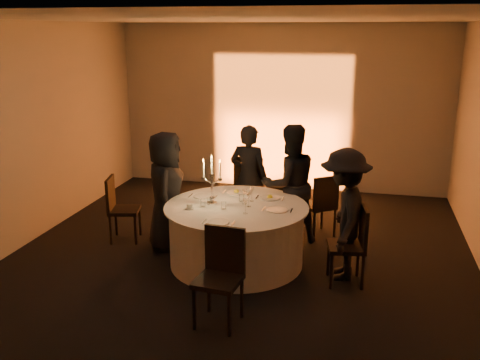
% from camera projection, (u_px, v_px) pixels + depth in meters
% --- Properties ---
extents(floor, '(7.00, 7.00, 0.00)m').
position_uv_depth(floor, '(236.00, 263.00, 6.85)').
color(floor, black).
rests_on(floor, ground).
extents(ceiling, '(7.00, 7.00, 0.00)m').
position_uv_depth(ceiling, '(236.00, 19.00, 6.03)').
color(ceiling, silver).
rests_on(ceiling, wall_back).
extents(wall_back, '(7.00, 0.00, 7.00)m').
position_uv_depth(wall_back, '(281.00, 108.00, 9.72)').
color(wall_back, '#B3AEA6').
rests_on(wall_back, floor).
extents(wall_front, '(7.00, 0.00, 7.00)m').
position_uv_depth(wall_front, '(97.00, 273.00, 3.16)').
color(wall_front, '#B3AEA6').
rests_on(wall_front, floor).
extents(wall_left, '(0.00, 7.00, 7.00)m').
position_uv_depth(wall_left, '(17.00, 137.00, 7.10)').
color(wall_left, '#B3AEA6').
rests_on(wall_left, floor).
extents(uplighter_fixture, '(0.25, 0.12, 0.10)m').
position_uv_depth(uplighter_fixture, '(277.00, 189.00, 9.83)').
color(uplighter_fixture, black).
rests_on(uplighter_fixture, floor).
extents(banquet_table, '(1.80, 1.80, 0.77)m').
position_uv_depth(banquet_table, '(236.00, 235.00, 6.75)').
color(banquet_table, black).
rests_on(banquet_table, floor).
extents(chair_left, '(0.48, 0.48, 0.92)m').
position_uv_depth(chair_left, '(119.00, 205.00, 7.46)').
color(chair_left, black).
rests_on(chair_left, floor).
extents(chair_back_left, '(0.49, 0.49, 1.04)m').
position_uv_depth(chair_back_left, '(250.00, 184.00, 8.21)').
color(chair_back_left, black).
rests_on(chair_back_left, floor).
extents(chair_back_right, '(0.56, 0.56, 0.92)m').
position_uv_depth(chair_back_right, '(322.00, 202.00, 7.60)').
color(chair_back_right, black).
rests_on(chair_back_right, floor).
extents(chair_right, '(0.48, 0.48, 0.94)m').
position_uv_depth(chair_right, '(353.00, 241.00, 6.18)').
color(chair_right, black).
rests_on(chair_right, floor).
extents(chair_front, '(0.48, 0.48, 0.98)m').
position_uv_depth(chair_front, '(221.00, 270.00, 5.37)').
color(chair_front, black).
rests_on(chair_front, floor).
extents(guest_left, '(0.71, 0.90, 1.61)m').
position_uv_depth(guest_left, '(166.00, 191.00, 7.13)').
color(guest_left, black).
rests_on(guest_left, floor).
extents(guest_back_left, '(0.60, 0.43, 1.56)m').
position_uv_depth(guest_back_left, '(249.00, 177.00, 7.88)').
color(guest_back_left, black).
rests_on(guest_back_left, floor).
extents(guest_back_right, '(1.02, 0.96, 1.67)m').
position_uv_depth(guest_back_right, '(290.00, 184.00, 7.33)').
color(guest_back_right, black).
rests_on(guest_back_right, floor).
extents(guest_right, '(0.65, 1.05, 1.58)m').
position_uv_depth(guest_right, '(344.00, 214.00, 6.27)').
color(guest_right, black).
rests_on(guest_right, floor).
extents(plate_left, '(0.36, 0.25, 0.01)m').
position_uv_depth(plate_left, '(203.00, 196.00, 7.00)').
color(plate_left, white).
rests_on(plate_left, banquet_table).
extents(plate_back_left, '(0.35, 0.25, 0.08)m').
position_uv_depth(plate_back_left, '(236.00, 192.00, 7.16)').
color(plate_back_left, white).
rests_on(plate_back_left, banquet_table).
extents(plate_back_right, '(0.35, 0.27, 0.08)m').
position_uv_depth(plate_back_right, '(270.00, 197.00, 6.93)').
color(plate_back_right, white).
rests_on(plate_back_right, banquet_table).
extents(plate_right, '(0.36, 0.28, 0.01)m').
position_uv_depth(plate_right, '(277.00, 210.00, 6.49)').
color(plate_right, white).
rests_on(plate_right, banquet_table).
extents(plate_front, '(0.35, 0.25, 0.01)m').
position_uv_depth(plate_front, '(219.00, 222.00, 6.06)').
color(plate_front, white).
rests_on(plate_front, banquet_table).
extents(coffee_cup, '(0.11, 0.11, 0.07)m').
position_uv_depth(coffee_cup, '(189.00, 207.00, 6.52)').
color(coffee_cup, white).
rests_on(coffee_cup, banquet_table).
extents(candelabra, '(0.27, 0.13, 0.63)m').
position_uv_depth(candelabra, '(212.00, 187.00, 6.67)').
color(candelabra, silver).
rests_on(candelabra, banquet_table).
extents(wine_glass_a, '(0.07, 0.07, 0.19)m').
position_uv_depth(wine_glass_a, '(252.00, 191.00, 6.79)').
color(wine_glass_a, white).
rests_on(wine_glass_a, banquet_table).
extents(wine_glass_b, '(0.07, 0.07, 0.19)m').
position_uv_depth(wine_glass_b, '(213.00, 186.00, 6.98)').
color(wine_glass_b, white).
rests_on(wine_glass_b, banquet_table).
extents(wine_glass_c, '(0.07, 0.07, 0.19)m').
position_uv_depth(wine_glass_c, '(249.00, 196.00, 6.58)').
color(wine_glass_c, white).
rests_on(wine_glass_c, banquet_table).
extents(wine_glass_d, '(0.07, 0.07, 0.19)m').
position_uv_depth(wine_glass_d, '(245.00, 203.00, 6.32)').
color(wine_glass_d, white).
rests_on(wine_glass_d, banquet_table).
extents(wine_glass_e, '(0.07, 0.07, 0.19)m').
position_uv_depth(wine_glass_e, '(245.00, 193.00, 6.68)').
color(wine_glass_e, white).
rests_on(wine_glass_e, banquet_table).
extents(tumbler_a, '(0.07, 0.07, 0.09)m').
position_uv_depth(tumbler_a, '(203.00, 203.00, 6.62)').
color(tumbler_a, white).
rests_on(tumbler_a, banquet_table).
extents(tumbler_b, '(0.07, 0.07, 0.09)m').
position_uv_depth(tumbler_b, '(224.00, 205.00, 6.52)').
color(tumbler_b, white).
rests_on(tumbler_b, banquet_table).
extents(tumbler_c, '(0.07, 0.07, 0.09)m').
position_uv_depth(tumbler_c, '(209.00, 201.00, 6.69)').
color(tumbler_c, white).
rests_on(tumbler_c, banquet_table).
extents(tumbler_d, '(0.07, 0.07, 0.09)m').
position_uv_depth(tumbler_d, '(241.00, 198.00, 6.81)').
color(tumbler_d, white).
rests_on(tumbler_d, banquet_table).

